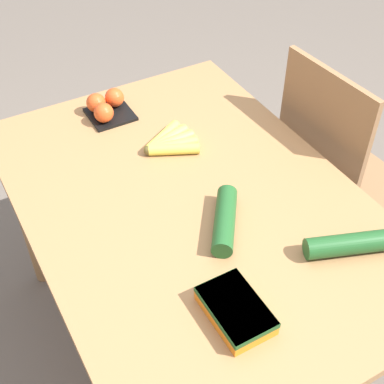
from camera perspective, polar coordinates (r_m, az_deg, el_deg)
name	(u,v)px	position (r m, az deg, el deg)	size (l,w,h in m)	color
ground_plane	(192,345)	(2.11, 0.00, -15.96)	(12.00, 12.00, 0.00)	#665B51
dining_table	(192,225)	(1.58, 0.00, -3.53)	(1.30, 0.90, 0.76)	#9E7044
chair	(334,178)	(2.03, 14.90, 1.45)	(0.44, 0.42, 0.98)	#8E6642
banana_bunch	(169,143)	(1.68, -2.48, 5.26)	(0.17, 0.17, 0.03)	brown
tomato_pack	(106,106)	(1.83, -9.17, 9.02)	(0.14, 0.14, 0.08)	black
carrot_bag	(236,309)	(1.24, 4.68, -12.37)	(0.18, 0.12, 0.04)	orange
cucumber_near	(225,220)	(1.41, 3.51, -3.01)	(0.21, 0.17, 0.06)	#1E5123
cucumber_far	(348,244)	(1.41, 16.27, -5.38)	(0.13, 0.22, 0.06)	#1E5123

